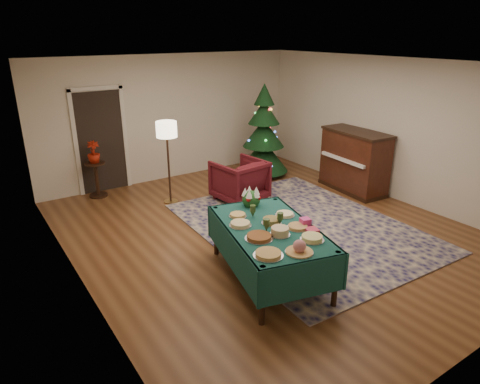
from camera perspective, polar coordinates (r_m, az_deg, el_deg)
room_shell at (r=6.74m, az=3.97°, el=5.20°), size 7.00×7.00×7.00m
doorway at (r=9.15m, az=-18.05°, el=6.75°), size 1.08×0.04×2.16m
rug at (r=7.39m, az=8.07°, el=-4.61°), size 3.36×4.32×0.02m
buffet_table at (r=5.65m, az=3.99°, el=-6.08°), size 1.57×2.16×0.75m
platter_0 at (r=4.90m, az=3.79°, el=-8.27°), size 0.35×0.35×0.05m
platter_1 at (r=4.98m, az=7.93°, el=-7.38°), size 0.33×0.33×0.16m
platter_2 at (r=5.30m, az=9.58°, el=-6.08°), size 0.30×0.30×0.06m
platter_3 at (r=5.27m, az=2.55°, el=-6.02°), size 0.35×0.35×0.05m
platter_4 at (r=5.37m, az=5.34°, el=-5.26°), size 0.26×0.26×0.10m
platter_5 at (r=5.58m, az=7.71°, el=-4.64°), size 0.29×0.29×0.04m
platter_6 at (r=5.60m, az=0.04°, el=-4.30°), size 0.30×0.30×0.05m
platter_7 at (r=5.68m, az=4.21°, el=-3.88°), size 0.27×0.27×0.07m
platter_8 at (r=5.93m, az=6.01°, el=-2.98°), size 0.27×0.27×0.04m
platter_9 at (r=5.87m, az=-0.30°, el=-3.11°), size 0.25×0.25×0.04m
goblet_0 at (r=5.83m, az=1.72°, el=-2.53°), size 0.08×0.08×0.18m
goblet_1 at (r=5.61m, az=5.37°, el=-3.55°), size 0.08×0.08×0.18m
goblet_2 at (r=5.42m, az=3.57°, el=-4.41°), size 0.08×0.08×0.18m
napkin_stack at (r=5.52m, az=9.55°, el=-5.05°), size 0.18×0.18×0.04m
gift_box at (r=5.66m, az=8.69°, el=-3.96°), size 0.15×0.15×0.10m
centerpiece at (r=6.18m, az=1.51°, el=-0.74°), size 0.27×0.27×0.31m
armchair at (r=8.32m, az=-0.07°, el=1.83°), size 0.97×0.92×0.91m
floor_lamp at (r=8.07m, az=-9.74°, el=7.57°), size 0.39×0.39×1.59m
side_table at (r=9.02m, az=-18.54°, el=1.51°), size 0.39×0.39×0.71m
potted_plant at (r=8.88m, az=-18.90°, el=4.46°), size 0.24×0.43×0.24m
christmas_tree at (r=9.76m, az=3.16°, el=7.60°), size 1.37×1.37×2.08m
piano at (r=9.13m, az=14.99°, el=3.93°), size 0.80×1.51×1.26m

